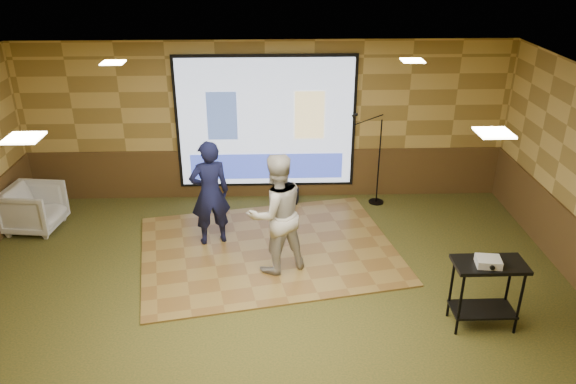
{
  "coord_description": "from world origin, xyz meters",
  "views": [
    {
      "loc": [
        0.08,
        -6.48,
        4.69
      ],
      "look_at": [
        0.32,
        0.83,
        1.3
      ],
      "focal_mm": 35.0,
      "sensor_mm": 36.0,
      "label": 1
    }
  ],
  "objects_px": {
    "player_right": "(276,214)",
    "duffel_bag": "(287,196)",
    "av_table": "(487,282)",
    "projector": "(488,262)",
    "banquet_chair": "(34,208)",
    "projector_screen": "(266,124)",
    "player_left": "(210,193)",
    "mic_stand": "(375,179)",
    "dance_floor": "(268,249)"
  },
  "relations": [
    {
      "from": "player_right",
      "to": "duffel_bag",
      "type": "relative_size",
      "value": 4.42
    },
    {
      "from": "player_right",
      "to": "av_table",
      "type": "xyz_separation_m",
      "value": [
        2.66,
        -1.41,
        -0.3
      ]
    },
    {
      "from": "player_right",
      "to": "projector",
      "type": "xyz_separation_m",
      "value": [
        2.61,
        -1.46,
        0.04
      ]
    },
    {
      "from": "banquet_chair",
      "to": "projector_screen",
      "type": "bearing_deg",
      "value": -66.48
    },
    {
      "from": "av_table",
      "to": "duffel_bag",
      "type": "xyz_separation_m",
      "value": [
        -2.43,
        3.75,
        -0.53
      ]
    },
    {
      "from": "player_left",
      "to": "player_right",
      "type": "distance_m",
      "value": 1.35
    },
    {
      "from": "duffel_bag",
      "to": "mic_stand",
      "type": "bearing_deg",
      "value": -1.77
    },
    {
      "from": "player_left",
      "to": "duffel_bag",
      "type": "height_order",
      "value": "player_left"
    },
    {
      "from": "dance_floor",
      "to": "player_right",
      "type": "distance_m",
      "value": 1.12
    },
    {
      "from": "mic_stand",
      "to": "player_right",
      "type": "bearing_deg",
      "value": -139.37
    },
    {
      "from": "player_right",
      "to": "banquet_chair",
      "type": "xyz_separation_m",
      "value": [
        -4.14,
        1.44,
        -0.56
      ]
    },
    {
      "from": "projector_screen",
      "to": "banquet_chair",
      "type": "relative_size",
      "value": 3.82
    },
    {
      "from": "duffel_bag",
      "to": "projector",
      "type": "bearing_deg",
      "value": -58.01
    },
    {
      "from": "dance_floor",
      "to": "projector",
      "type": "distance_m",
      "value": 3.55
    },
    {
      "from": "banquet_chair",
      "to": "duffel_bag",
      "type": "distance_m",
      "value": 4.47
    },
    {
      "from": "banquet_chair",
      "to": "duffel_bag",
      "type": "relative_size",
      "value": 2.06
    },
    {
      "from": "projector",
      "to": "player_right",
      "type": "bearing_deg",
      "value": 158.8
    },
    {
      "from": "projector_screen",
      "to": "duffel_bag",
      "type": "distance_m",
      "value": 1.42
    },
    {
      "from": "dance_floor",
      "to": "duffel_bag",
      "type": "relative_size",
      "value": 9.54
    },
    {
      "from": "projector_screen",
      "to": "projector",
      "type": "xyz_separation_m",
      "value": [
        2.75,
        -4.08,
        -0.48
      ]
    },
    {
      "from": "duffel_bag",
      "to": "player_left",
      "type": "bearing_deg",
      "value": -130.66
    },
    {
      "from": "player_left",
      "to": "projector",
      "type": "bearing_deg",
      "value": 130.97
    },
    {
      "from": "projector",
      "to": "duffel_bag",
      "type": "height_order",
      "value": "projector"
    },
    {
      "from": "av_table",
      "to": "mic_stand",
      "type": "bearing_deg",
      "value": 101.88
    },
    {
      "from": "av_table",
      "to": "player_left",
      "type": "bearing_deg",
      "value": 148.57
    },
    {
      "from": "projector_screen",
      "to": "projector",
      "type": "bearing_deg",
      "value": -55.98
    },
    {
      "from": "player_left",
      "to": "banquet_chair",
      "type": "height_order",
      "value": "player_left"
    },
    {
      "from": "projector",
      "to": "player_left",
      "type": "bearing_deg",
      "value": 155.72
    },
    {
      "from": "player_right",
      "to": "av_table",
      "type": "height_order",
      "value": "player_right"
    },
    {
      "from": "banquet_chair",
      "to": "projector",
      "type": "bearing_deg",
      "value": -106.2
    },
    {
      "from": "dance_floor",
      "to": "banquet_chair",
      "type": "height_order",
      "value": "banquet_chair"
    },
    {
      "from": "mic_stand",
      "to": "banquet_chair",
      "type": "relative_size",
      "value": 2.05
    },
    {
      "from": "player_left",
      "to": "projector",
      "type": "distance_m",
      "value": 4.33
    },
    {
      "from": "player_right",
      "to": "banquet_chair",
      "type": "height_order",
      "value": "player_right"
    },
    {
      "from": "projector_screen",
      "to": "banquet_chair",
      "type": "bearing_deg",
      "value": -163.55
    },
    {
      "from": "dance_floor",
      "to": "av_table",
      "type": "relative_size",
      "value": 4.25
    },
    {
      "from": "mic_stand",
      "to": "projector_screen",
      "type": "bearing_deg",
      "value": 160.89
    },
    {
      "from": "dance_floor",
      "to": "av_table",
      "type": "bearing_deg",
      "value": -35.59
    },
    {
      "from": "player_right",
      "to": "duffel_bag",
      "type": "distance_m",
      "value": 2.49
    },
    {
      "from": "player_left",
      "to": "duffel_bag",
      "type": "xyz_separation_m",
      "value": [
        1.28,
        1.49,
        -0.78
      ]
    },
    {
      "from": "dance_floor",
      "to": "av_table",
      "type": "distance_m",
      "value": 3.48
    },
    {
      "from": "projector_screen",
      "to": "player_right",
      "type": "distance_m",
      "value": 2.67
    },
    {
      "from": "dance_floor",
      "to": "banquet_chair",
      "type": "distance_m",
      "value": 4.12
    },
    {
      "from": "projector",
      "to": "banquet_chair",
      "type": "bearing_deg",
      "value": 164.81
    },
    {
      "from": "av_table",
      "to": "banquet_chair",
      "type": "distance_m",
      "value": 7.38
    },
    {
      "from": "player_left",
      "to": "duffel_bag",
      "type": "relative_size",
      "value": 4.18
    },
    {
      "from": "av_table",
      "to": "projector",
      "type": "distance_m",
      "value": 0.34
    },
    {
      "from": "player_right",
      "to": "mic_stand",
      "type": "height_order",
      "value": "player_right"
    },
    {
      "from": "dance_floor",
      "to": "player_left",
      "type": "bearing_deg",
      "value": 163.57
    },
    {
      "from": "player_left",
      "to": "av_table",
      "type": "height_order",
      "value": "player_left"
    }
  ]
}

